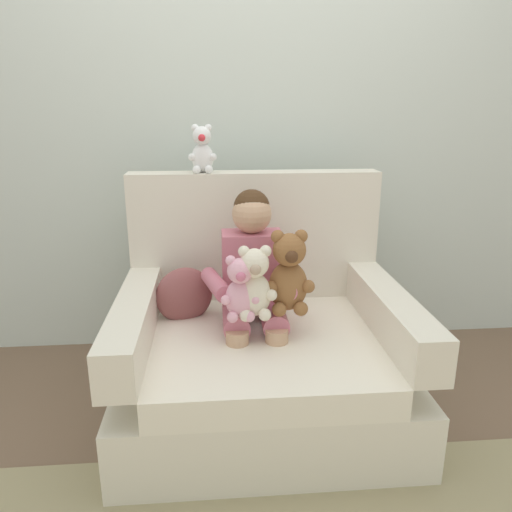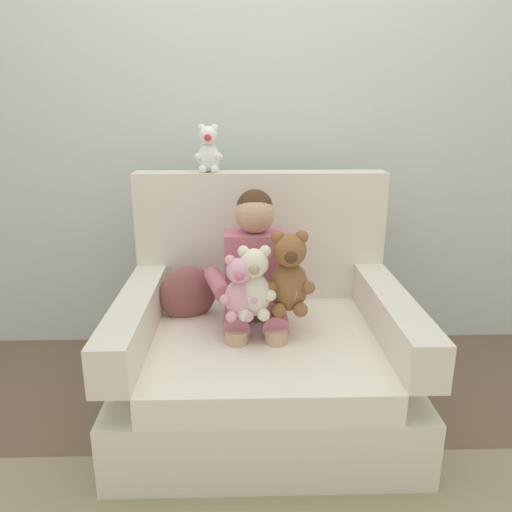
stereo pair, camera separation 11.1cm
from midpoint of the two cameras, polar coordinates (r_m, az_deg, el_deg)
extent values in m
plane|color=brown|center=(2.33, -0.66, -17.63)|extent=(8.00, 8.00, 0.00)
cube|color=silver|center=(2.74, -2.10, 16.38)|extent=(6.00, 0.10, 2.60)
cube|color=silver|center=(2.26, -0.67, -14.66)|extent=(1.20, 1.01, 0.28)
cube|color=white|center=(2.10, -0.55, -10.94)|extent=(0.92, 0.87, 0.12)
cube|color=silver|center=(2.44, -1.49, 2.40)|extent=(1.20, 0.14, 0.62)
cube|color=silver|center=(2.06, -15.46, -7.47)|extent=(0.14, 0.87, 0.18)
cube|color=silver|center=(2.13, 13.81, -6.51)|extent=(0.14, 0.87, 0.18)
cube|color=#C66B7F|center=(2.19, -1.92, -1.58)|extent=(0.26, 0.16, 0.34)
sphere|color=tan|center=(2.13, -1.99, 4.85)|extent=(0.17, 0.17, 0.17)
sphere|color=#472D19|center=(2.13, -2.01, 5.57)|extent=(0.16, 0.16, 0.16)
cylinder|color=#C66B7F|center=(2.13, -3.85, -7.09)|extent=(0.11, 0.26, 0.11)
cylinder|color=tan|center=(2.08, -3.69, -12.32)|extent=(0.09, 0.09, 0.30)
cylinder|color=#C66B7F|center=(2.14, 0.47, -6.95)|extent=(0.11, 0.26, 0.11)
cylinder|color=tan|center=(2.09, 0.81, -12.16)|extent=(0.09, 0.09, 0.30)
cylinder|color=#C66B7F|center=(2.08, -6.14, -3.25)|extent=(0.13, 0.27, 0.07)
cylinder|color=#C66B7F|center=(2.10, 2.63, -3.01)|extent=(0.13, 0.27, 0.07)
ellipsoid|color=#EAA8BC|center=(1.97, -3.45, -4.92)|extent=(0.12, 0.10, 0.16)
sphere|color=#EAA8BC|center=(1.92, -3.51, -1.72)|extent=(0.10, 0.10, 0.10)
sphere|color=#CC6684|center=(1.88, -3.46, -2.39)|extent=(0.04, 0.04, 0.04)
sphere|color=#EAA8BC|center=(1.91, -4.60, -0.55)|extent=(0.04, 0.04, 0.04)
sphere|color=#EAA8BC|center=(1.94, -5.13, -5.08)|extent=(0.04, 0.04, 0.04)
sphere|color=#EAA8BC|center=(1.95, -4.36, -7.04)|extent=(0.04, 0.04, 0.04)
sphere|color=#EAA8BC|center=(1.91, -2.47, -0.49)|extent=(0.04, 0.04, 0.04)
sphere|color=#EAA8BC|center=(1.94, -1.74, -4.99)|extent=(0.04, 0.04, 0.04)
sphere|color=#EAA8BC|center=(1.95, -2.41, -6.98)|extent=(0.04, 0.04, 0.04)
ellipsoid|color=silver|center=(1.98, -1.82, -4.47)|extent=(0.14, 0.12, 0.18)
sphere|color=silver|center=(1.92, -1.84, -0.84)|extent=(0.12, 0.12, 0.12)
sphere|color=tan|center=(1.87, -1.75, -1.57)|extent=(0.04, 0.04, 0.04)
sphere|color=silver|center=(1.91, -3.07, 0.50)|extent=(0.05, 0.05, 0.05)
sphere|color=silver|center=(1.94, -3.68, -4.64)|extent=(0.05, 0.05, 0.05)
sphere|color=silver|center=(1.95, -2.82, -6.85)|extent=(0.05, 0.05, 0.05)
sphere|color=silver|center=(1.92, -0.66, 0.56)|extent=(0.05, 0.05, 0.05)
sphere|color=silver|center=(1.95, 0.14, -4.53)|extent=(0.05, 0.05, 0.05)
sphere|color=silver|center=(1.96, -0.62, -6.78)|extent=(0.05, 0.05, 0.05)
ellipsoid|color=brown|center=(2.03, 2.14, -3.47)|extent=(0.16, 0.13, 0.21)
sphere|color=brown|center=(1.97, 2.24, 0.69)|extent=(0.13, 0.13, 0.13)
sphere|color=#4C2D19|center=(1.91, 2.46, -0.10)|extent=(0.05, 0.05, 0.05)
sphere|color=brown|center=(1.95, 0.87, 2.22)|extent=(0.05, 0.05, 0.05)
sphere|color=brown|center=(1.98, 0.12, -3.66)|extent=(0.05, 0.05, 0.05)
sphere|color=brown|center=(2.00, 1.08, -6.17)|extent=(0.06, 0.06, 0.06)
sphere|color=brown|center=(1.96, 3.59, 2.28)|extent=(0.05, 0.05, 0.05)
sphere|color=brown|center=(2.00, 4.43, -3.52)|extent=(0.05, 0.05, 0.05)
sphere|color=brown|center=(2.01, 3.57, -6.08)|extent=(0.06, 0.06, 0.06)
ellipsoid|color=white|center=(2.37, -7.52, 11.10)|extent=(0.10, 0.09, 0.13)
sphere|color=white|center=(2.35, -7.63, 13.52)|extent=(0.09, 0.09, 0.09)
sphere|color=#DB333D|center=(2.31, -7.66, 13.31)|extent=(0.03, 0.03, 0.03)
sphere|color=white|center=(2.36, -8.41, 14.34)|extent=(0.03, 0.03, 0.03)
sphere|color=white|center=(2.34, -8.75, 11.16)|extent=(0.03, 0.03, 0.03)
sphere|color=white|center=(2.34, -8.21, 9.78)|extent=(0.04, 0.04, 0.04)
sphere|color=white|center=(2.35, -6.90, 14.39)|extent=(0.03, 0.03, 0.03)
sphere|color=white|center=(2.34, -6.35, 11.24)|extent=(0.03, 0.03, 0.03)
sphere|color=white|center=(2.33, -6.82, 9.83)|extent=(0.04, 0.04, 0.04)
ellipsoid|color=#8C4C4C|center=(2.27, -9.62, -4.48)|extent=(0.28, 0.19, 0.26)
camera|label=1|loc=(0.06, -91.63, -0.49)|focal=34.84mm
camera|label=2|loc=(0.06, 88.37, 0.49)|focal=34.84mm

